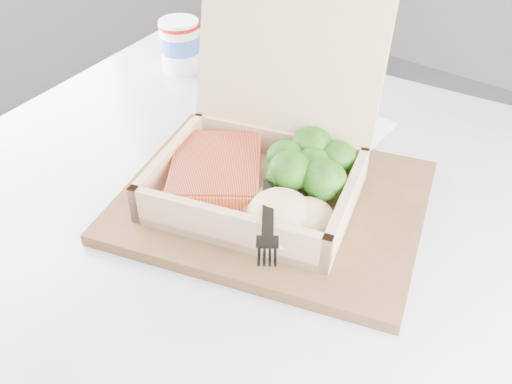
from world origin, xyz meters
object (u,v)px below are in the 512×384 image
Objects in this scene: cafe_table at (243,316)px; paper_cup at (180,43)px; takeout_container at (266,146)px; serving_tray at (273,201)px.

cafe_table is 11.13× the size of paper_cup.
cafe_table is at bearing -36.41° from paper_cup.
takeout_container is 3.35× the size of paper_cup.
takeout_container is at bearing 142.81° from serving_tray.
takeout_container is 0.35m from paper_cup.
serving_tray is 1.23× the size of takeout_container.
serving_tray is 0.38m from paper_cup.
paper_cup is (-0.30, 0.18, -0.02)m from takeout_container.
serving_tray is 0.06m from takeout_container.
paper_cup reaches higher than serving_tray.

